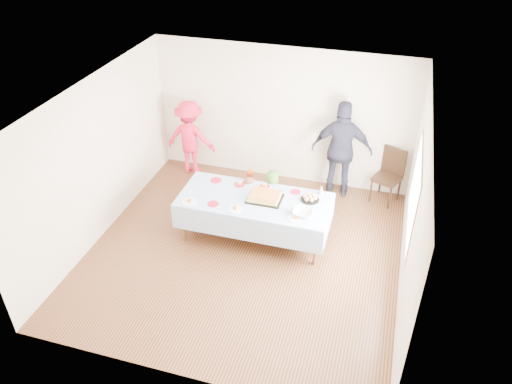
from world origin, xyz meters
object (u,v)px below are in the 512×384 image
Objects in this scene: party_table at (255,202)px; adult_left at (190,138)px; dining_chair at (390,172)px; birthday_cake at (265,197)px.

party_table is 2.56m from adult_left.
adult_left reaches higher than party_table.
party_table is 2.78m from dining_chair.
birthday_cake is 0.37× the size of adult_left.
birthday_cake is at bearing 138.73° from adult_left.
dining_chair is 0.68× the size of adult_left.
birthday_cake is 2.64m from dining_chair.
dining_chair is at bearing 42.94° from birthday_cake.
party_table is 1.62× the size of adult_left.
birthday_cake is 0.55× the size of dining_chair.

